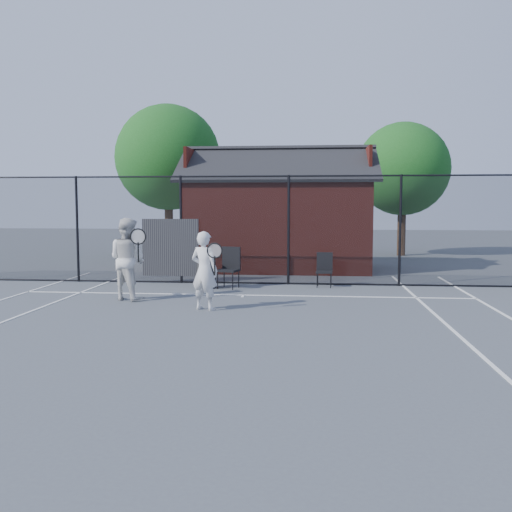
# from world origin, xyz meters

# --- Properties ---
(ground) EXTENTS (80.00, 80.00, 0.00)m
(ground) POSITION_xyz_m (0.00, 0.00, 0.00)
(ground) COLOR #4B4F56
(ground) RESTS_ON ground
(court_lines) EXTENTS (11.02, 18.00, 0.01)m
(court_lines) POSITION_xyz_m (0.00, -1.32, 0.01)
(court_lines) COLOR white
(court_lines) RESTS_ON ground
(fence) EXTENTS (22.04, 3.00, 3.00)m
(fence) POSITION_xyz_m (-0.30, 5.00, 1.45)
(fence) COLOR black
(fence) RESTS_ON ground
(clubhouse) EXTENTS (6.50, 4.36, 4.19)m
(clubhouse) POSITION_xyz_m (0.50, 9.00, 1.61)
(clubhouse) COLOR maroon
(clubhouse) RESTS_ON ground
(tree_left) EXTENTS (4.48, 4.48, 6.44)m
(tree_left) POSITION_xyz_m (-4.50, 13.50, 4.19)
(tree_left) COLOR #372816
(tree_left) RESTS_ON ground
(tree_right) EXTENTS (3.97, 3.97, 5.70)m
(tree_right) POSITION_xyz_m (5.50, 14.50, 3.71)
(tree_right) COLOR #372816
(tree_right) RESTS_ON ground
(player_front) EXTENTS (0.79, 0.63, 1.65)m
(player_front) POSITION_xyz_m (-0.59, 1.01, 0.83)
(player_front) COLOR silver
(player_front) RESTS_ON ground
(player_back) EXTENTS (1.13, 1.03, 1.89)m
(player_back) POSITION_xyz_m (-2.60, 2.12, 0.95)
(player_back) COLOR silver
(player_back) RESTS_ON ground
(chair_left) EXTENTS (0.63, 0.64, 1.06)m
(chair_left) POSITION_xyz_m (-0.54, 4.10, 0.53)
(chair_left) COLOR black
(chair_left) RESTS_ON ground
(chair_right) EXTENTS (0.46, 0.47, 0.89)m
(chair_right) POSITION_xyz_m (1.98, 4.60, 0.45)
(chair_right) COLOR black
(chair_right) RESTS_ON ground
(waste_bin) EXTENTS (0.60, 0.60, 0.73)m
(waste_bin) POSITION_xyz_m (-1.13, 4.10, 0.37)
(waste_bin) COLOR black
(waste_bin) RESTS_ON ground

